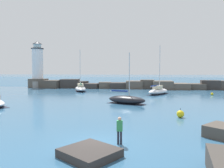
{
  "coord_description": "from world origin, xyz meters",
  "views": [
    {
      "loc": [
        3.01,
        -13.46,
        4.61
      ],
      "look_at": [
        -2.78,
        23.32,
        2.46
      ],
      "focal_mm": 35.0,
      "sensor_mm": 36.0,
      "label": 1
    }
  ],
  "objects_px": {
    "mooring_buoy_far_side": "(212,94)",
    "sailboat_moored_3": "(127,100)",
    "sailboat_moored_0": "(158,91)",
    "mooring_buoy_orange_near": "(180,114)",
    "lighthouse": "(38,67)",
    "person_on_rocks": "(120,129)",
    "sailboat_moored_1": "(80,88)"
  },
  "relations": [
    {
      "from": "mooring_buoy_far_side",
      "to": "sailboat_moored_3",
      "type": "bearing_deg",
      "value": -138.44
    },
    {
      "from": "sailboat_moored_0",
      "to": "mooring_buoy_orange_near",
      "type": "height_order",
      "value": "sailboat_moored_0"
    },
    {
      "from": "lighthouse",
      "to": "mooring_buoy_orange_near",
      "type": "distance_m",
      "value": 50.33
    },
    {
      "from": "lighthouse",
      "to": "sailboat_moored_3",
      "type": "height_order",
      "value": "lighthouse"
    },
    {
      "from": "mooring_buoy_far_side",
      "to": "person_on_rocks",
      "type": "xyz_separation_m",
      "value": [
        -14.29,
        -31.16,
        0.74
      ]
    },
    {
      "from": "sailboat_moored_0",
      "to": "person_on_rocks",
      "type": "bearing_deg",
      "value": -97.34
    },
    {
      "from": "person_on_rocks",
      "to": "mooring_buoy_far_side",
      "type": "bearing_deg",
      "value": 65.37
    },
    {
      "from": "sailboat_moored_1",
      "to": "mooring_buoy_orange_near",
      "type": "bearing_deg",
      "value": -55.21
    },
    {
      "from": "lighthouse",
      "to": "sailboat_moored_0",
      "type": "distance_m",
      "value": 36.5
    },
    {
      "from": "sailboat_moored_0",
      "to": "mooring_buoy_far_side",
      "type": "bearing_deg",
      "value": -0.73
    },
    {
      "from": "lighthouse",
      "to": "sailboat_moored_1",
      "type": "bearing_deg",
      "value": -31.53
    },
    {
      "from": "lighthouse",
      "to": "sailboat_moored_3",
      "type": "xyz_separation_m",
      "value": [
        28.14,
        -27.85,
        -5.15
      ]
    },
    {
      "from": "sailboat_moored_3",
      "to": "mooring_buoy_orange_near",
      "type": "height_order",
      "value": "sailboat_moored_3"
    },
    {
      "from": "sailboat_moored_0",
      "to": "mooring_buoy_far_side",
      "type": "xyz_separation_m",
      "value": [
        10.25,
        -0.13,
        -0.42
      ]
    },
    {
      "from": "mooring_buoy_orange_near",
      "to": "mooring_buoy_far_side",
      "type": "distance_m",
      "value": 24.1
    },
    {
      "from": "sailboat_moored_1",
      "to": "mooring_buoy_far_side",
      "type": "xyz_separation_m",
      "value": [
        27.87,
        -4.55,
        -0.41
      ]
    },
    {
      "from": "sailboat_moored_0",
      "to": "sailboat_moored_3",
      "type": "bearing_deg",
      "value": -110.53
    },
    {
      "from": "lighthouse",
      "to": "sailboat_moored_3",
      "type": "relative_size",
      "value": 1.83
    },
    {
      "from": "mooring_buoy_orange_near",
      "to": "mooring_buoy_far_side",
      "type": "height_order",
      "value": "mooring_buoy_orange_near"
    },
    {
      "from": "sailboat_moored_1",
      "to": "mooring_buoy_orange_near",
      "type": "relative_size",
      "value": 10.42
    },
    {
      "from": "sailboat_moored_3",
      "to": "mooring_buoy_far_side",
      "type": "relative_size",
      "value": 10.32
    },
    {
      "from": "mooring_buoy_far_side",
      "to": "person_on_rocks",
      "type": "relative_size",
      "value": 0.4
    },
    {
      "from": "sailboat_moored_3",
      "to": "mooring_buoy_orange_near",
      "type": "distance_m",
      "value": 10.57
    },
    {
      "from": "sailboat_moored_0",
      "to": "person_on_rocks",
      "type": "distance_m",
      "value": 31.55
    },
    {
      "from": "sailboat_moored_3",
      "to": "mooring_buoy_orange_near",
      "type": "xyz_separation_m",
      "value": [
        6.17,
        -8.58,
        -0.23
      ]
    },
    {
      "from": "sailboat_moored_0",
      "to": "person_on_rocks",
      "type": "height_order",
      "value": "sailboat_moored_0"
    },
    {
      "from": "mooring_buoy_orange_near",
      "to": "person_on_rocks",
      "type": "relative_size",
      "value": 0.53
    },
    {
      "from": "sailboat_moored_3",
      "to": "person_on_rocks",
      "type": "bearing_deg",
      "value": -86.29
    },
    {
      "from": "sailboat_moored_0",
      "to": "sailboat_moored_1",
      "type": "height_order",
      "value": "sailboat_moored_0"
    },
    {
      "from": "sailboat_moored_1",
      "to": "person_on_rocks",
      "type": "height_order",
      "value": "sailboat_moored_1"
    },
    {
      "from": "person_on_rocks",
      "to": "lighthouse",
      "type": "bearing_deg",
      "value": 122.86
    },
    {
      "from": "sailboat_moored_0",
      "to": "sailboat_moored_1",
      "type": "relative_size",
      "value": 1.02
    }
  ]
}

